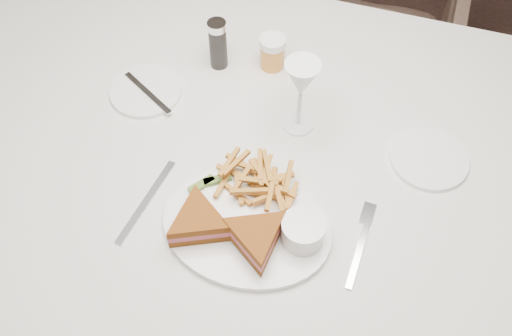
% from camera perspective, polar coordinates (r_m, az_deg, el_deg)
% --- Properties ---
extents(table, '(1.66, 1.12, 0.75)m').
position_cam_1_polar(table, '(1.48, 0.62, -8.12)').
color(table, silver).
rests_on(table, ground).
extents(chair_far, '(0.63, 0.59, 0.64)m').
position_cam_1_polar(chair_far, '(2.12, 10.68, 13.42)').
color(chair_far, '#4D392F').
rests_on(chair_far, ground).
extents(table_setting, '(0.79, 0.61, 0.18)m').
position_cam_1_polar(table_setting, '(1.10, 0.22, -0.64)').
color(table_setting, white).
rests_on(table_setting, table).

